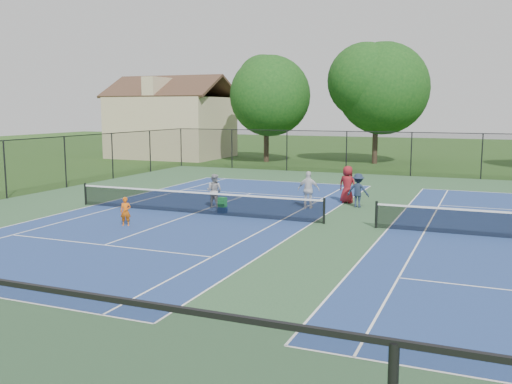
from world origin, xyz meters
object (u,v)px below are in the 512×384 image
at_px(ball_hopper, 222,202).
at_px(clapboard_house, 172,124).
at_px(instructor, 214,191).
at_px(bystander_b, 358,190).
at_px(tree_back_b, 377,84).
at_px(bystander_c, 347,184).
at_px(ball_crate, 222,210).
at_px(bystander_a, 309,190).
at_px(tree_back_a, 266,91).
at_px(child_player, 126,212).

bearing_deg(ball_hopper, clapboard_house, 125.04).
distance_m(instructor, bystander_b, 6.77).
xyz_separation_m(tree_back_b, bystander_c, (2.61, -20.60, -5.67)).
relative_size(clapboard_house, ball_crate, 31.16).
xyz_separation_m(tree_back_b, ball_hopper, (-1.91, -25.37, -6.11)).
relative_size(tree_back_b, bystander_b, 6.24).
bearing_deg(ball_crate, tree_back_b, 85.69).
bearing_deg(tree_back_b, ball_crate, -94.31).
bearing_deg(bystander_b, ball_crate, 39.32).
height_order(instructor, ball_hopper, instructor).
distance_m(instructor, bystander_c, 6.61).
relative_size(instructor, bystander_a, 0.92).
bearing_deg(ball_hopper, instructor, 132.03).
distance_m(clapboard_house, instructor, 28.51).
bearing_deg(tree_back_a, bystander_c, -58.03).
distance_m(child_player, bystander_c, 11.14).
height_order(clapboard_house, child_player, clapboard_house).
relative_size(tree_back_a, child_player, 7.92).
relative_size(clapboard_house, child_player, 9.35).
height_order(tree_back_a, ball_crate, tree_back_a).
relative_size(clapboard_house, bystander_b, 6.72).
relative_size(tree_back_b, ball_hopper, 23.32).
bearing_deg(child_player, bystander_a, 25.38).
bearing_deg(ball_hopper, bystander_a, 38.62).
height_order(clapboard_house, instructor, clapboard_house).
height_order(instructor, bystander_a, bystander_a).
bearing_deg(tree_back_a, child_player, -80.14).
height_order(bystander_a, ball_crate, bystander_a).
bearing_deg(bystander_c, clapboard_house, -29.42).
distance_m(ball_crate, ball_hopper, 0.35).
distance_m(bystander_c, ball_crate, 6.62).
bearing_deg(ball_crate, instructor, 132.03).
bearing_deg(clapboard_house, bystander_c, -42.21).
bearing_deg(tree_back_a, tree_back_b, 12.53).
bearing_deg(instructor, ball_hopper, 134.71).
xyz_separation_m(tree_back_b, instructor, (-2.82, -24.36, -5.79)).
height_order(tree_back_b, child_player, tree_back_b).
bearing_deg(clapboard_house, tree_back_a, -5.71).
bearing_deg(bystander_b, clapboard_house, -38.84).
distance_m(clapboard_house, bystander_b, 30.49).
relative_size(tree_back_b, ball_crate, 28.94).
relative_size(clapboard_house, bystander_c, 5.85).
bearing_deg(bystander_c, ball_hopper, 59.35).
bearing_deg(bystander_b, bystander_c, -49.52).
bearing_deg(child_player, ball_crate, 35.33).
height_order(tree_back_a, ball_hopper, tree_back_a).
bearing_deg(bystander_b, tree_back_a, -53.95).
bearing_deg(tree_back_b, clapboard_house, -176.99).
height_order(tree_back_b, clapboard_house, tree_back_b).
xyz_separation_m(bystander_a, bystander_c, (1.31, 2.21, 0.05)).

